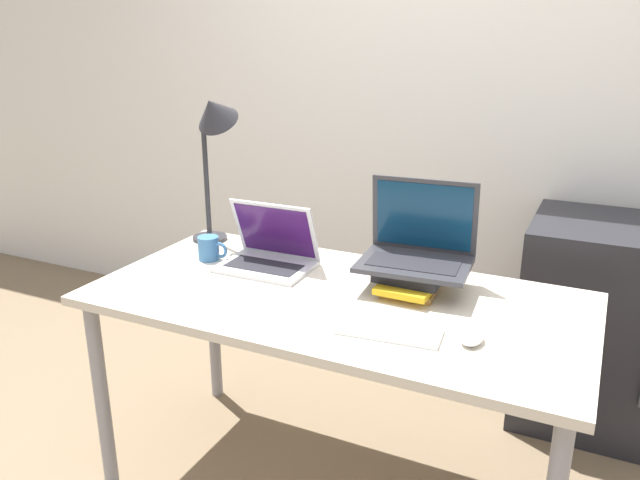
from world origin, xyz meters
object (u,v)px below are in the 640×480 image
Objects in this scene: mini_fridge at (599,323)px; wireless_keyboard at (389,331)px; book_stack at (412,278)px; mug at (209,248)px; mouse at (472,337)px; laptop_left at (269,254)px; laptop_on_books at (417,248)px; desk_lamp at (213,129)px.

wireless_keyboard is at bearing -116.82° from mini_fridge.
mini_fridge is (0.55, 1.08, -0.34)m from wireless_keyboard.
book_stack is 2.20× the size of mug.
wireless_keyboard is 3.06× the size of mouse.
mini_fridge is at bearing 72.71° from mouse.
laptop_on_books is (0.53, 0.06, 0.09)m from laptop_left.
laptop_on_books is at bearing 89.27° from book_stack.
book_stack is 0.10m from laptop_on_books.
laptop_left is 2.71× the size of mug.
book_stack is 0.38m from mouse.
book_stack is at bearing -127.64° from mini_fridge.
book_stack is 0.33m from wireless_keyboard.
book_stack is 0.77m from mug.
book_stack is 2.67× the size of mouse.
desk_lamp reaches higher than mug.
desk_lamp is at bearing -155.89° from mini_fridge.
laptop_on_books is 0.43m from mouse.
book_stack is at bearing -90.73° from laptop_on_books.
laptop_on_books is 0.39m from wireless_keyboard.
laptop_left is 1.41m from mini_fridge.
mini_fridge is (1.42, 0.64, -0.79)m from desk_lamp.
mug is at bearing -176.66° from book_stack.
laptop_on_books reaches higher than book_stack.
wireless_keyboard is (0.04, -0.37, -0.13)m from laptop_on_books.
laptop_on_books is 0.78m from mug.
book_stack is 0.43× the size of desk_lamp.
laptop_left is 0.38× the size of mini_fridge.
wireless_keyboard is at bearing -19.08° from mug.
wireless_keyboard is 2.52× the size of mug.
desk_lamp is at bearing 174.98° from laptop_on_books.
wireless_keyboard is 0.85m from mug.
mini_fridge reaches higher than mouse.
mouse reaches higher than wireless_keyboard.
mug is at bearing -172.46° from laptop_left.
book_stack is 0.31× the size of mini_fridge.
wireless_keyboard is 1.26m from mini_fridge.
laptop_on_books is at bearing 128.69° from mouse.
mouse is at bearing -47.10° from book_stack.
mug is 1.62m from mini_fridge.
mouse is at bearing -19.88° from desk_lamp.
laptop_left is 1.23× the size of book_stack.
desk_lamp is at bearing 153.26° from wireless_keyboard.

